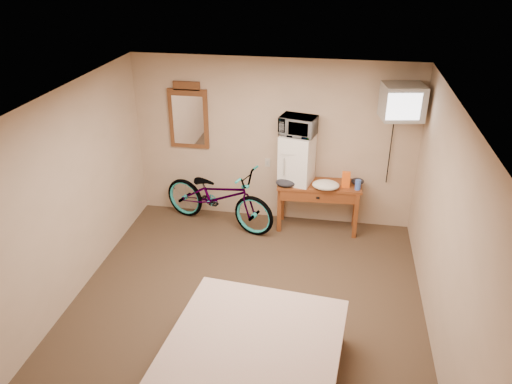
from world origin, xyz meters
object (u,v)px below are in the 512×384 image
at_px(bicycle, 218,196).
at_px(bed, 245,384).
at_px(microwave, 298,126).
at_px(mini_fridge, 297,159).
at_px(desk, 319,193).
at_px(blue_cup, 358,185).
at_px(crt_television, 402,102).
at_px(wall_mirror, 188,116).

height_order(bicycle, bed, bicycle).
xyz_separation_m(microwave, bed, (-0.11, -3.42, -1.32)).
relative_size(mini_fridge, microwave, 1.48).
distance_m(desk, blue_cup, 0.59).
bearing_deg(blue_cup, bicycle, -178.85).
bearing_deg(blue_cup, bed, -106.87).
bearing_deg(mini_fridge, microwave, 56.35).
bearing_deg(desk, bicycle, -176.00).
relative_size(desk, crt_television, 1.94).
bearing_deg(bicycle, desk, -68.01).
distance_m(desk, crt_television, 1.74).
bearing_deg(crt_television, microwave, 178.58).
height_order(desk, bed, bed).
bearing_deg(microwave, blue_cup, 5.69).
xyz_separation_m(wall_mirror, bed, (1.55, -3.64, -1.30)).
relative_size(microwave, blue_cup, 3.42).
height_order(microwave, bed, microwave).
bearing_deg(blue_cup, microwave, 172.72).
xyz_separation_m(desk, bicycle, (-1.49, -0.10, -0.13)).
xyz_separation_m(mini_fridge, wall_mirror, (-1.66, 0.22, 0.47)).
bearing_deg(bed, microwave, 88.16).
xyz_separation_m(desk, mini_fridge, (-0.34, 0.05, 0.50)).
height_order(microwave, crt_television, crt_television).
distance_m(mini_fridge, crt_television, 1.64).
bearing_deg(blue_cup, mini_fridge, 172.73).
bearing_deg(wall_mirror, bicycle, -36.21).
relative_size(microwave, crt_television, 0.77).
bearing_deg(wall_mirror, crt_television, -4.77).
bearing_deg(crt_television, bed, -113.45).
bearing_deg(mini_fridge, desk, -8.36).
xyz_separation_m(desk, microwave, (-0.34, 0.05, 1.00)).
relative_size(desk, microwave, 2.51).
bearing_deg(microwave, bicycle, -159.34).
bearing_deg(mini_fridge, wall_mirror, 172.50).
distance_m(crt_television, bed, 4.09).
distance_m(mini_fridge, microwave, 0.50).
bearing_deg(bed, desk, 82.32).
bearing_deg(bicycle, mini_fridge, -64.33).
bearing_deg(bicycle, wall_mirror, 71.78).
xyz_separation_m(wall_mirror, bicycle, (0.51, -0.37, -1.10)).
xyz_separation_m(mini_fridge, microwave, (0.00, 0.00, 0.50)).
relative_size(wall_mirror, bed, 0.44).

